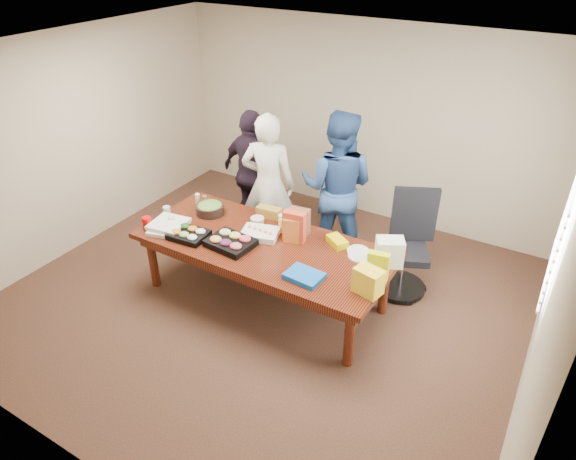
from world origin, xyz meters
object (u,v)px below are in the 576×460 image
Objects in this scene: person_center at (269,185)px; person_right at (337,187)px; conference_table at (264,271)px; sheet_cake at (260,233)px; salad_bowl at (210,209)px; office_chair at (404,248)px.

person_right is (0.79, 0.31, 0.04)m from person_center.
conference_table is 1.20m from person_center.
sheet_cake is at bearing 99.06° from person_center.
sheet_cake is at bearing -9.44° from salad_bowl.
salad_bowl reaches higher than conference_table.
person_right reaches higher than salad_bowl.
conference_table is 8.33× the size of salad_bowl.
person_right is (0.27, 1.24, 0.58)m from conference_table.
office_chair reaches higher than sheet_cake.
person_center is at bearing 119.36° from conference_table.
sheet_cake is at bearing 137.33° from conference_table.
person_center is 0.96× the size of person_right.
sheet_cake is 1.18× the size of salad_bowl.
office_chair is 1.62m from sheet_cake.
conference_table is at bearing 65.79° from person_right.
salad_bowl is (-0.38, -0.70, -0.12)m from person_center.
person_right reaches higher than sheet_cake.
office_chair reaches higher than conference_table.
salad_bowl is (-2.18, -0.70, 0.21)m from office_chair.
conference_table is 7.06× the size of sheet_cake.
sheet_cake is 0.81m from salad_bowl.
office_chair is at bearing 150.94° from person_right.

